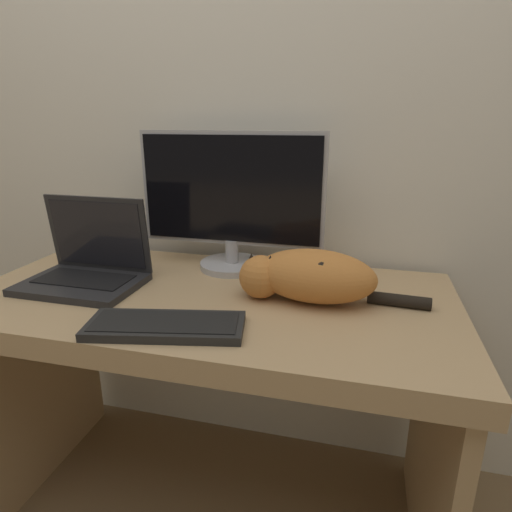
{
  "coord_description": "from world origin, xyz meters",
  "views": [
    {
      "loc": [
        0.39,
        -0.68,
        1.18
      ],
      "look_at": [
        0.14,
        0.29,
        0.86
      ],
      "focal_mm": 30.0,
      "sensor_mm": 36.0,
      "label": 1
    }
  ],
  "objects": [
    {
      "name": "wall_back",
      "position": [
        0.0,
        0.71,
        1.3
      ],
      "size": [
        6.4,
        0.06,
        2.6
      ],
      "color": "silver",
      "rests_on": "ground_plane"
    },
    {
      "name": "desk",
      "position": [
        0.0,
        0.32,
        0.57
      ],
      "size": [
        1.31,
        0.65,
        0.73
      ],
      "color": "tan",
      "rests_on": "ground_plane"
    },
    {
      "name": "monitor",
      "position": [
        0.0,
        0.54,
        0.95
      ],
      "size": [
        0.57,
        0.2,
        0.42
      ],
      "color": "#B2B2B7",
      "rests_on": "desk"
    },
    {
      "name": "laptop",
      "position": [
        -0.36,
        0.31,
        0.78
      ],
      "size": [
        0.32,
        0.23,
        0.24
      ],
      "rotation": [
        0.0,
        0.0,
        -0.01
      ],
      "color": "#232326",
      "rests_on": "desk"
    },
    {
      "name": "external_keyboard",
      "position": [
        -0.02,
        0.1,
        0.74
      ],
      "size": [
        0.37,
        0.2,
        0.02
      ],
      "rotation": [
        0.0,
        0.0,
        0.2
      ],
      "color": "black",
      "rests_on": "desk"
    },
    {
      "name": "cat",
      "position": [
        0.27,
        0.35,
        0.8
      ],
      "size": [
        0.49,
        0.19,
        0.14
      ],
      "rotation": [
        0.0,
        0.0,
        -0.07
      ],
      "color": "#C67A38",
      "rests_on": "desk"
    }
  ]
}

